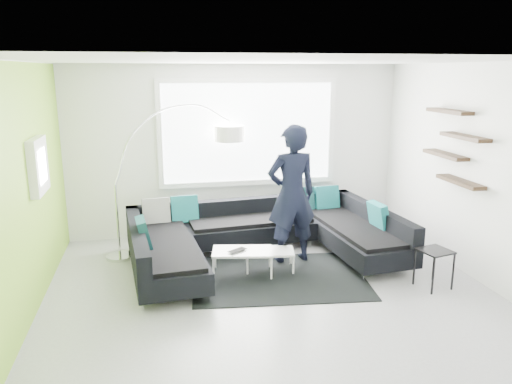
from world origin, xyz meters
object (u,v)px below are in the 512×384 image
at_px(person, 292,194).
at_px(coffee_table, 256,260).
at_px(arc_lamp, 115,185).
at_px(side_table, 434,269).
at_px(laptop, 239,251).
at_px(sectional_sofa, 264,238).

bearing_deg(person, coffee_table, 22.70).
distance_m(arc_lamp, side_table, 4.47).
bearing_deg(person, side_table, 134.35).
relative_size(person, laptop, 5.94).
relative_size(sectional_sofa, side_table, 7.80).
xyz_separation_m(sectional_sofa, arc_lamp, (-2.05, 0.58, 0.76)).
bearing_deg(side_table, coffee_table, 155.76).
bearing_deg(sectional_sofa, arc_lamp, 159.17).
xyz_separation_m(coffee_table, laptop, (-0.25, -0.09, 0.18)).
height_order(coffee_table, side_table, side_table).
height_order(sectional_sofa, person, person).
bearing_deg(coffee_table, sectional_sofa, 72.23).
relative_size(sectional_sofa, laptop, 11.72).
xyz_separation_m(coffee_table, side_table, (2.10, -0.95, 0.08)).
height_order(coffee_table, laptop, laptop).
xyz_separation_m(sectional_sofa, laptop, (-0.44, -0.45, -0.00)).
relative_size(coffee_table, laptop, 3.11).
bearing_deg(sectional_sofa, person, -10.59).
distance_m(sectional_sofa, laptop, 0.63).
xyz_separation_m(arc_lamp, laptop, (1.61, -1.02, -0.76)).
height_order(arc_lamp, person, arc_lamp).
height_order(side_table, person, person).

